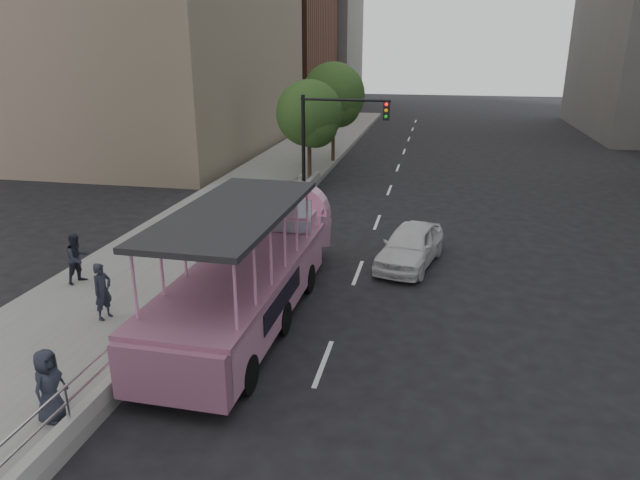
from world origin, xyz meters
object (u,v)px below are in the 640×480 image
pedestrian_mid (78,258)px  street_tree_near (311,116)px  parking_sign (252,216)px  street_tree_far (335,97)px  pedestrian_far (49,385)px  pedestrian_near (103,291)px  traffic_signal (328,132)px  duck_boat (255,269)px  car (410,245)px

pedestrian_mid → street_tree_near: 15.96m
pedestrian_mid → street_tree_near: size_ratio=0.28×
parking_sign → street_tree_far: street_tree_far is taller
parking_sign → street_tree_far: bearing=90.4°
pedestrian_far → street_tree_near: bearing=2.9°
parking_sign → pedestrian_near: bearing=-109.4°
pedestrian_far → traffic_signal: size_ratio=0.30×
duck_boat → street_tree_near: (-1.80, 15.43, 2.53)m
duck_boat → pedestrian_mid: 5.87m
pedestrian_mid → pedestrian_far: size_ratio=1.04×
parking_sign → street_tree_near: 11.33m
car → street_tree_far: (-5.78, 16.79, 3.59)m
pedestrian_far → parking_sign: (0.76, 10.46, 0.49)m
car → traffic_signal: 9.01m
pedestrian_near → street_tree_near: size_ratio=0.28×
car → pedestrian_mid: 10.97m
pedestrian_mid → pedestrian_far: pedestrian_mid is taller
traffic_signal → street_tree_far: (-1.40, 9.43, 0.81)m
pedestrian_near → traffic_signal: bearing=0.9°
street_tree_near → pedestrian_near: bearing=-96.2°
street_tree_near → street_tree_far: size_ratio=0.89×
pedestrian_mid → pedestrian_near: bearing=-114.9°
duck_boat → traffic_signal: bearing=91.0°
duck_boat → pedestrian_far: 6.54m
traffic_signal → street_tree_near: 3.80m
parking_sign → traffic_signal: 8.01m
pedestrian_mid → traffic_signal: size_ratio=0.31×
car → pedestrian_near: 10.24m
pedestrian_near → parking_sign: (2.20, 6.22, 0.46)m
duck_boat → parking_sign: 4.59m
street_tree_near → car: bearing=-61.0°
pedestrian_near → parking_sign: 6.62m
pedestrian_near → parking_sign: parking_sign is taller
pedestrian_near → duck_boat: bearing=-47.9°
car → pedestrian_far: size_ratio=2.72×
traffic_signal → street_tree_far: size_ratio=0.81×
parking_sign → duck_boat: bearing=-70.9°
car → traffic_signal: traffic_signal is taller
duck_boat → street_tree_near: street_tree_near is taller
parking_sign → street_tree_far: 17.32m
duck_boat → pedestrian_near: bearing=-152.9°
street_tree_near → pedestrian_far: bearing=-91.2°
pedestrian_mid → duck_boat: bearing=-72.7°
pedestrian_far → street_tree_far: size_ratio=0.24×
parking_sign → street_tree_far: size_ratio=0.38×
pedestrian_near → pedestrian_mid: pedestrian_mid is taller
pedestrian_near → pedestrian_far: pedestrian_near is taller
pedestrian_near → street_tree_far: bearing=9.9°
pedestrian_mid → pedestrian_far: (3.60, -6.36, -0.03)m
parking_sign → street_tree_near: street_tree_near is taller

